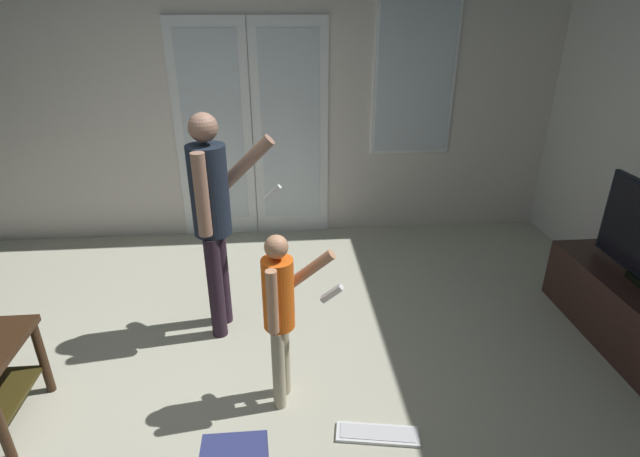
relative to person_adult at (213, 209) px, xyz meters
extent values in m
cube|color=#B2B09A|center=(-0.07, -0.75, -0.92)|extent=(6.34, 4.81, 0.02)
cube|color=silver|center=(-0.07, 1.63, 0.50)|extent=(6.34, 0.06, 2.82)
cube|color=white|center=(-0.16, 1.59, 0.08)|extent=(0.70, 0.02, 2.03)
cube|color=silver|center=(-0.16, 1.57, 0.13)|extent=(0.54, 0.01, 1.73)
cube|color=white|center=(0.54, 1.59, 0.08)|extent=(0.70, 0.02, 2.03)
cube|color=silver|center=(0.54, 1.57, 0.13)|extent=(0.54, 0.01, 1.73)
cube|color=white|center=(1.68, 1.59, 0.58)|extent=(0.75, 0.02, 1.42)
cube|color=silver|center=(1.68, 1.57, 0.58)|extent=(0.69, 0.01, 1.36)
cylinder|color=#331F11|center=(-0.97, -1.03, -0.67)|extent=(0.05, 0.05, 0.48)
cylinder|color=#331F11|center=(-0.97, -0.54, -0.67)|extent=(0.05, 0.05, 0.48)
cylinder|color=#291B28|center=(-0.02, -0.08, -0.54)|extent=(0.10, 0.10, 0.74)
cylinder|color=#291B28|center=(0.00, 0.08, -0.54)|extent=(0.10, 0.10, 0.74)
cylinder|color=#1B2230|center=(-0.01, 0.00, 0.12)|extent=(0.24, 0.24, 0.58)
sphere|color=#976E59|center=(-0.01, 0.00, 0.52)|extent=(0.18, 0.18, 0.18)
cylinder|color=#976E59|center=(-0.03, -0.16, 0.16)|extent=(0.08, 0.08, 0.52)
cylinder|color=#976E59|center=(0.19, 0.14, 0.23)|extent=(0.44, 0.14, 0.42)
cube|color=white|center=(0.38, 0.11, 0.05)|extent=(0.13, 0.06, 0.12)
cylinder|color=tan|center=(0.38, -0.78, -0.65)|extent=(0.07, 0.07, 0.52)
cylinder|color=tan|center=(0.41, -0.67, -0.65)|extent=(0.07, 0.07, 0.52)
cylinder|color=orange|center=(0.40, -0.73, -0.19)|extent=(0.17, 0.17, 0.40)
sphere|color=tan|center=(0.40, -0.73, 0.08)|extent=(0.12, 0.12, 0.12)
cylinder|color=tan|center=(0.37, -0.84, -0.17)|extent=(0.06, 0.06, 0.36)
cylinder|color=tan|center=(0.56, -0.65, -0.11)|extent=(0.31, 0.14, 0.28)
cube|color=white|center=(0.68, -0.69, -0.23)|extent=(0.13, 0.07, 0.12)
cube|color=white|center=(0.90, -1.04, -0.90)|extent=(0.46, 0.20, 0.02)
cube|color=silver|center=(0.90, -1.04, -0.89)|extent=(0.41, 0.17, 0.00)
camera|label=1|loc=(0.43, -2.90, 1.19)|focal=27.38mm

